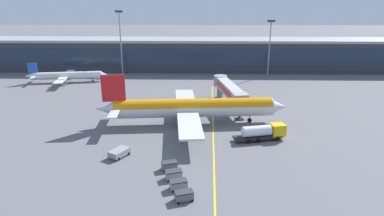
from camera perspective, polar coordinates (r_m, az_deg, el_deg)
ground_plane at (r=72.16m, az=-0.34°, el=-4.41°), size 700.00×700.00×0.00m
apron_lead_in_line at (r=74.04m, az=3.70°, el=-3.84°), size 2.49×79.98×0.01m
terminal_building at (r=139.42m, az=-1.01°, el=9.32°), size 191.87×17.23×12.88m
main_airliner at (r=76.51m, az=0.07°, el=0.03°), size 45.03×35.71×11.95m
jet_bridge at (r=89.66m, az=6.37°, el=3.29°), size 7.64×23.55×6.59m
fuel_tanker at (r=69.78m, az=12.23°, el=-4.10°), size 11.09×4.91×3.25m
pushback_tug at (r=62.99m, az=-12.47°, el=-7.50°), size 3.92×4.44×1.40m
baggage_cart_0 at (r=49.14m, az=-1.40°, el=-14.95°), size 2.99×2.29×1.48m
baggage_cart_1 at (r=51.77m, az=-2.35°, el=-13.10°), size 2.99×2.29×1.48m
baggage_cart_2 at (r=54.46m, az=-3.20°, el=-11.42°), size 2.99×2.29×1.48m
baggage_cart_3 at (r=57.20m, az=-3.95°, el=-9.90°), size 2.99×2.29×1.48m
commuter_jet_far at (r=125.67m, az=-20.89°, el=5.31°), size 28.30×22.61×7.22m
apron_light_mast_0 at (r=129.29m, az=13.34°, el=10.85°), size 2.80×0.50×21.07m
apron_light_mast_1 at (r=130.03m, az=-12.30°, el=11.73°), size 2.80×0.50×24.41m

